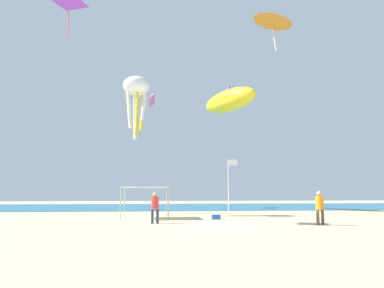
# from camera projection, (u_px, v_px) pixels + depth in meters

# --- Properties ---
(ground) EXTENTS (110.00, 110.00, 0.10)m
(ground) POSITION_uv_depth(u_px,v_px,m) (214.00, 227.00, 20.45)
(ground) COLOR #D1BA8C
(ocean_strip) EXTENTS (110.00, 21.65, 0.03)m
(ocean_strip) POSITION_uv_depth(u_px,v_px,m) (181.00, 207.00, 46.16)
(ocean_strip) COLOR #1E6B93
(ocean_strip) RESTS_ON ground
(canopy_tent) EXTENTS (3.18, 3.29, 2.17)m
(canopy_tent) POSITION_uv_depth(u_px,v_px,m) (145.00, 188.00, 26.17)
(canopy_tent) COLOR #B2B2B7
(canopy_tent) RESTS_ON ground
(person_near_tent) EXTENTS (0.49, 0.45, 1.87)m
(person_near_tent) POSITION_uv_depth(u_px,v_px,m) (320.00, 205.00, 20.91)
(person_near_tent) COLOR brown
(person_near_tent) RESTS_ON ground
(person_leftmost) EXTENTS (0.46, 0.43, 1.81)m
(person_leftmost) POSITION_uv_depth(u_px,v_px,m) (155.00, 205.00, 21.88)
(person_leftmost) COLOR #33384C
(person_leftmost) RESTS_ON ground
(banner_flag) EXTENTS (0.61, 0.06, 3.81)m
(banner_flag) POSITION_uv_depth(u_px,v_px,m) (229.00, 184.00, 23.06)
(banner_flag) COLOR silver
(banner_flag) RESTS_ON ground
(cooler_box) EXTENTS (0.57, 0.37, 0.35)m
(cooler_box) POSITION_uv_depth(u_px,v_px,m) (216.00, 217.00, 25.09)
(cooler_box) COLOR blue
(cooler_box) RESTS_ON ground
(kite_delta_orange) EXTENTS (5.06, 5.03, 3.69)m
(kite_delta_orange) POSITION_uv_depth(u_px,v_px,m) (273.00, 19.00, 38.12)
(kite_delta_orange) COLOR orange
(kite_diamond_purple) EXTENTS (2.34, 2.34, 2.42)m
(kite_diamond_purple) POSITION_uv_depth(u_px,v_px,m) (69.00, 4.00, 23.85)
(kite_diamond_purple) COLOR purple
(kite_parafoil_pink) EXTENTS (0.65, 3.94, 2.38)m
(kite_parafoil_pink) POSITION_uv_depth(u_px,v_px,m) (152.00, 100.00, 44.15)
(kite_parafoil_pink) COLOR pink
(kite_inflatable_yellow) EXTENTS (5.90, 8.29, 3.02)m
(kite_inflatable_yellow) POSITION_uv_depth(u_px,v_px,m) (229.00, 100.00, 39.92)
(kite_inflatable_yellow) COLOR yellow
(kite_octopus_white) EXTENTS (2.76, 2.76, 5.08)m
(kite_octopus_white) POSITION_uv_depth(u_px,v_px,m) (136.00, 89.00, 30.47)
(kite_octopus_white) COLOR white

